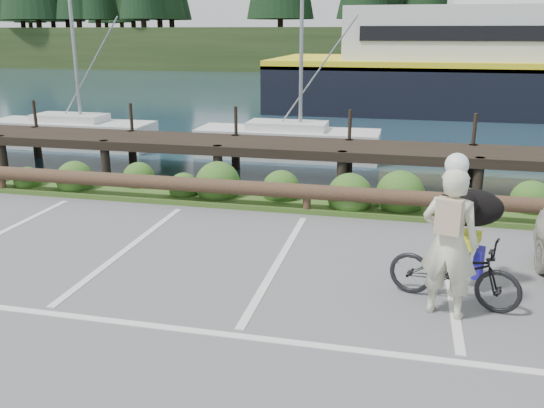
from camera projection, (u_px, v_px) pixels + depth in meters
The scene contains 7 objects.
ground at pixel (245, 320), 7.27m from camera, with size 72.00×72.00×0.00m, color #565659.
harbor_backdrop at pixel (399, 58), 80.43m from camera, with size 170.00×160.00×30.00m.
vegetation_strip at pixel (312, 201), 12.20m from camera, with size 34.00×1.60×0.10m, color #3D5B21.
log_rail at pixel (307, 213), 11.56m from camera, with size 32.00×0.30×0.60m, color #443021, non-canonical shape.
bicycle at pixel (454, 270), 7.64m from camera, with size 0.61×1.75×0.92m, color black.
cyclist at pixel (449, 243), 7.16m from camera, with size 0.71×0.47×1.96m, color beige.
dog at pixel (469, 208), 7.89m from camera, with size 0.92×0.45×0.53m, color black.
Camera 1 is at (1.82, -6.29, 3.50)m, focal length 38.00 mm.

